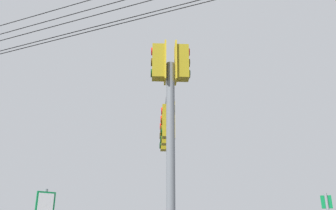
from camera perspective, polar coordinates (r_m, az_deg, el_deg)
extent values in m
cylinder|color=slate|center=(8.10, 0.43, -12.79)|extent=(0.20, 0.20, 6.03)
cylinder|color=slate|center=(10.49, -0.16, -0.62)|extent=(3.58, 1.06, 0.14)
cube|color=olive|center=(9.03, -1.54, 6.70)|extent=(0.37, 0.37, 0.90)
cube|color=#B29319|center=(9.03, -0.45, 6.68)|extent=(0.44, 0.15, 1.04)
cylinder|color=red|center=(9.17, -2.56, 8.38)|extent=(0.20, 0.08, 0.20)
cylinder|color=#3C2703|center=(9.03, -2.59, 6.72)|extent=(0.20, 0.08, 0.20)
cylinder|color=black|center=(8.89, -2.62, 5.00)|extent=(0.20, 0.08, 0.20)
cube|color=olive|center=(9.06, 2.28, 6.61)|extent=(0.37, 0.37, 0.90)
cube|color=#B29319|center=(9.05, 1.20, 6.64)|extent=(0.44, 0.15, 1.04)
cylinder|color=red|center=(9.22, 3.29, 8.24)|extent=(0.20, 0.08, 0.20)
cylinder|color=#3C2703|center=(9.07, 3.33, 6.58)|extent=(0.20, 0.08, 0.20)
cylinder|color=black|center=(8.94, 3.37, 4.87)|extent=(0.20, 0.08, 0.20)
cube|color=olive|center=(9.83, -0.03, -2.60)|extent=(0.37, 0.37, 0.90)
cube|color=#B29319|center=(9.83, 0.96, -2.60)|extent=(0.43, 0.17, 1.04)
cylinder|color=red|center=(9.93, -0.98, -0.95)|extent=(0.20, 0.09, 0.20)
cylinder|color=#3C2703|center=(9.83, -0.99, -2.60)|extent=(0.20, 0.09, 0.20)
cylinder|color=black|center=(9.74, -1.00, -4.27)|extent=(0.20, 0.09, 0.20)
cube|color=olive|center=(10.51, -0.21, -3.81)|extent=(0.36, 0.36, 0.90)
cube|color=#B29319|center=(10.52, 0.71, -3.83)|extent=(0.44, 0.14, 1.04)
cylinder|color=red|center=(10.59, -1.10, -2.24)|extent=(0.20, 0.07, 0.20)
cylinder|color=#3C2703|center=(10.50, -1.11, -3.79)|extent=(0.20, 0.07, 0.20)
cylinder|color=black|center=(10.42, -1.13, -5.37)|extent=(0.20, 0.07, 0.20)
cube|color=olive|center=(11.20, -0.38, -4.88)|extent=(0.36, 0.36, 0.90)
cube|color=#B29319|center=(11.21, 0.49, -4.90)|extent=(0.44, 0.13, 1.04)
cylinder|color=red|center=(11.27, -1.21, -3.39)|extent=(0.20, 0.07, 0.20)
cylinder|color=#3C2703|center=(11.18, -1.22, -4.85)|extent=(0.20, 0.07, 0.20)
cylinder|color=black|center=(11.11, -1.24, -6.34)|extent=(0.20, 0.07, 0.20)
cube|color=#0C7238|center=(7.01, -18.66, -14.23)|extent=(0.15, 0.33, 0.37)
cube|color=white|center=(7.00, -18.61, -14.22)|extent=(0.11, 0.26, 0.31)
cube|color=#0C7238|center=(10.25, 23.58, -13.75)|extent=(0.17, 0.23, 0.32)
cube|color=white|center=(10.26, 23.57, -13.76)|extent=(0.12, 0.17, 0.26)
cylinder|color=black|center=(10.35, -7.51, 12.52)|extent=(20.66, 25.36, 0.59)
cylinder|color=black|center=(10.41, -7.48, 13.04)|extent=(20.66, 25.36, 0.59)
cylinder|color=black|center=(10.64, -7.38, 14.80)|extent=(20.66, 25.36, 0.59)
cylinder|color=black|center=(10.78, -7.32, 15.90)|extent=(20.66, 25.36, 0.59)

